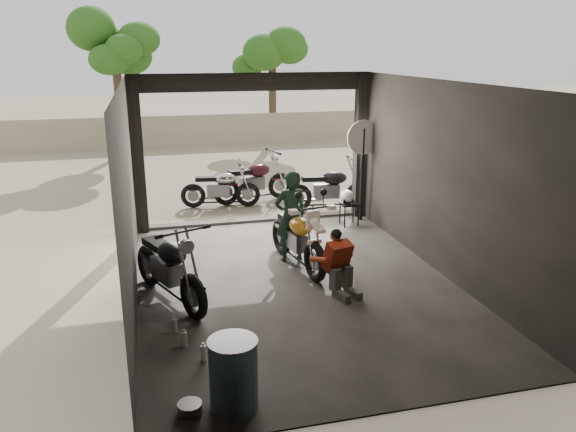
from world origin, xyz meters
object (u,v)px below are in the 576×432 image
main_bike (297,233)px  outside_bike_c (329,185)px  stool (349,206)px  oil_drum (233,375)px  rider (291,217)px  outside_bike_b (254,177)px  outside_bike_a (220,185)px  mechanic (341,265)px  sign_post (363,154)px  helmet (347,196)px  left_bike (168,261)px

main_bike → outside_bike_c: bearing=53.8°
stool → oil_drum: bearing=-120.7°
oil_drum → rider: bearing=67.6°
outside_bike_b → rider: (-0.13, -4.15, 0.21)m
outside_bike_a → oil_drum: bearing=-177.6°
mechanic → main_bike: bearing=87.6°
oil_drum → sign_post: 7.20m
sign_post → oil_drum: bearing=-126.7°
main_bike → mechanic: 1.38m
helmet → outside_bike_a: bearing=160.9°
outside_bike_b → mechanic: (0.24, -5.79, -0.12)m
helmet → sign_post: (0.43, 0.26, 0.84)m
outside_bike_a → outside_bike_c: outside_bike_c is taller
outside_bike_c → oil_drum: 7.77m
rider → mechanic: size_ratio=1.65×
outside_bike_a → sign_post: bearing=-114.0°
outside_bike_b → outside_bike_a: bearing=94.7°
mechanic → sign_post: (1.74, 3.62, 0.99)m
oil_drum → main_bike: bearing=65.4°
main_bike → left_bike: (-2.23, -0.86, 0.02)m
outside_bike_b → outside_bike_c: (1.56, -1.18, -0.01)m
outside_bike_b → rider: 4.16m
main_bike → outside_bike_a: (-0.78, 4.16, -0.06)m
main_bike → helmet: size_ratio=5.87×
outside_bike_b → sign_post: sign_post is taller
left_bike → outside_bike_c: 5.67m
stool → sign_post: (0.38, 0.28, 1.06)m
main_bike → rider: size_ratio=1.12×
oil_drum → outside_bike_c: bearing=64.4°
sign_post → mechanic: bearing=-120.3°
left_bike → outside_bike_b: left_bike is taller
main_bike → sign_post: (2.08, 2.29, 0.87)m
mechanic → stool: 3.60m
rider → sign_post: size_ratio=0.74×
stool → outside_bike_b: bearing=123.2°
outside_bike_a → outside_bike_b: (0.87, 0.30, 0.07)m
main_bike → stool: 2.63m
mechanic → sign_post: 4.14m
left_bike → rider: size_ratio=1.14×
left_bike → helmet: size_ratio=5.96×
mechanic → helmet: 3.61m
rider → stool: size_ratio=3.27×
mechanic → outside_bike_b: bearing=75.9°
left_bike → oil_drum: (0.52, -2.87, -0.24)m
outside_bike_a → helmet: bearing=-122.1°
helmet → oil_drum: oil_drum is taller
outside_bike_a → sign_post: size_ratio=0.74×
outside_bike_c → sign_post: size_ratio=0.81×
main_bike → outside_bike_c: size_ratio=1.03×
main_bike → sign_post: sign_post is taller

